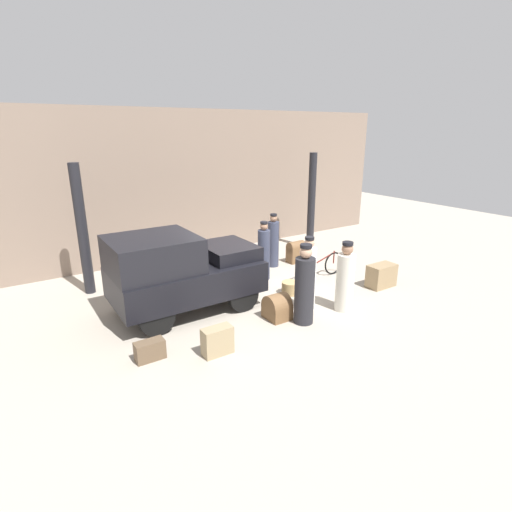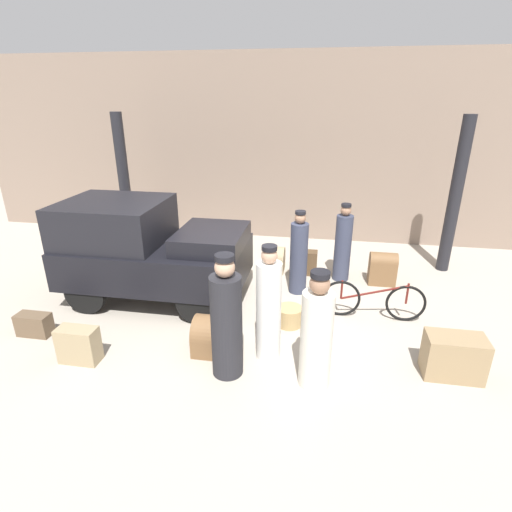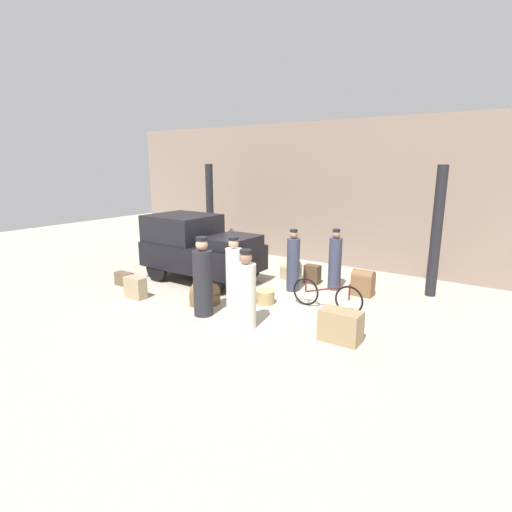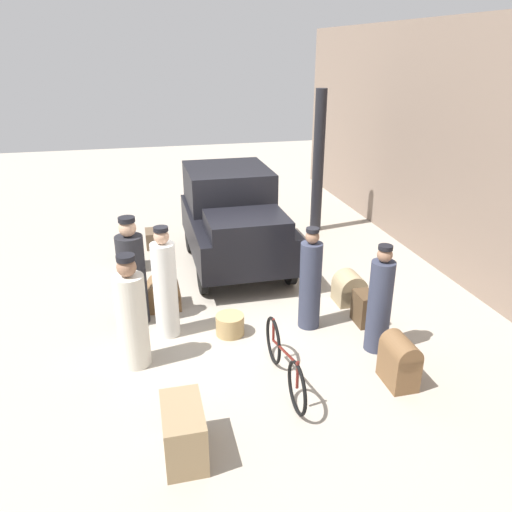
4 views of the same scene
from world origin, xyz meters
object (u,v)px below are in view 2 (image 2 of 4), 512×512
Objects in this scene: suitcase_black_upright at (383,268)px; suitcase_tan_flat at (454,356)px; trunk_wicker_pale at (274,260)px; trunk_barrel_dark at (211,336)px; wicker_basket at (289,316)px; trunk_large_brown at (307,263)px; porter_with_bicycle at (299,256)px; porter_carrying_trunk at (343,246)px; truck at (147,248)px; porter_lifting_near_truck at (269,308)px; trunk_umber_medium at (79,345)px; suitcase_small_leather at (34,325)px; conductor_in_dark_uniform at (226,322)px; porter_standing_middle at (316,335)px; bicycle at (373,300)px.

suitcase_black_upright reaches higher than suitcase_tan_flat.
trunk_barrel_dark is (-0.53, -3.05, -0.00)m from trunk_wicker_pale.
wicker_basket is 2.09m from trunk_large_brown.
porter_with_bicycle is 1.10m from porter_carrying_trunk.
wicker_basket is at bearing -12.45° from truck.
suitcase_tan_flat is (2.09, -2.99, 0.04)m from trunk_large_brown.
porter_lifting_near_truck is 3.06× the size of trunk_umber_medium.
suitcase_small_leather is at bearing -153.00° from suitcase_black_upright.
trunk_large_brown is at bearing 75.70° from conductor_in_dark_uniform.
suitcase_tan_flat is at bearing -47.50° from trunk_wicker_pale.
wicker_basket is at bearing -131.83° from suitcase_black_upright.
trunk_large_brown is at bearing 124.97° from suitcase_tan_flat.
porter_with_bicycle reaches higher than suitcase_tan_flat.
trunk_large_brown is 3.23m from trunk_barrel_dark.
truck is 2.04× the size of porter_carrying_trunk.
porter_carrying_trunk is 2.11× the size of suitcase_tan_flat.
truck is 6.21× the size of suitcase_small_leather.
trunk_large_brown is at bearing 94.64° from porter_standing_middle.
truck reaches higher than porter_with_bicycle.
conductor_in_dark_uniform is 3.66m from porter_carrying_trunk.
suitcase_tan_flat is (2.22, -2.14, -0.44)m from porter_with_bicycle.
conductor_in_dark_uniform is 3.31× the size of suitcase_small_leather.
wicker_basket is 1.56m from porter_standing_middle.
trunk_large_brown is at bearing 28.08° from truck.
bicycle is 0.99× the size of conductor_in_dark_uniform.
suitcase_tan_flat reaches higher than trunk_barrel_dark.
porter_standing_middle is 2.98× the size of trunk_wicker_pale.
porter_lifting_near_truck is (-0.67, 0.48, 0.06)m from porter_standing_middle.
suitcase_tan_flat is at bearing -55.03° from trunk_large_brown.
trunk_wicker_pale is 4.59m from suitcase_small_leather.
porter_standing_middle reaches higher than trunk_large_brown.
suitcase_black_upright is at bearing 102.04° from suitcase_tan_flat.
suitcase_small_leather is 6.17m from suitcase_tan_flat.
porter_standing_middle is at bearing -5.28° from suitcase_small_leather.
porter_standing_middle is 2.43× the size of suitcase_black_upright.
suitcase_small_leather is at bearing -150.83° from porter_with_bicycle.
trunk_large_brown is at bearing -5.02° from trunk_wicker_pale.
suitcase_small_leather is (-3.20, 0.38, -0.60)m from conductor_in_dark_uniform.
porter_lifting_near_truck is at bearing 144.34° from porter_standing_middle.
bicycle is 2.02m from trunk_large_brown.
porter_carrying_trunk is 2.85× the size of trunk_umber_medium.
suitcase_black_upright reaches higher than trunk_large_brown.
porter_lifting_near_truck is 2.59× the size of suitcase_black_upright.
porter_with_bicycle is at bearing 98.92° from porter_standing_middle.
trunk_umber_medium is 4.64m from trunk_large_brown.
porter_carrying_trunk reaches higher than suitcase_tan_flat.
trunk_umber_medium is at bearing -152.41° from wicker_basket.
truck is at bearing 134.82° from conductor_in_dark_uniform.
suitcase_small_leather is (-4.08, -3.06, -0.08)m from trunk_large_brown.
conductor_in_dark_uniform is (-1.16, 0.02, 0.06)m from porter_standing_middle.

